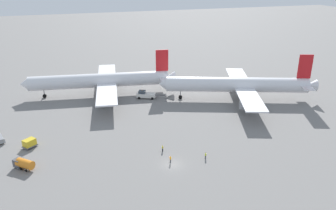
# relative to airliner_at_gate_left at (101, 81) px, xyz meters

# --- Properties ---
(ground_plane) EXTENTS (600.00, 600.00, 0.00)m
(ground_plane) POSITION_rel_airliner_at_gate_left_xyz_m (8.67, -50.94, -5.11)
(ground_plane) COLOR slate
(airliner_at_gate_left) EXTENTS (52.76, 45.69, 15.16)m
(airliner_at_gate_left) POSITION_rel_airliner_at_gate_left_xyz_m (0.00, 0.00, 0.00)
(airliner_at_gate_left) COLOR silver
(airliner_at_gate_left) RESTS_ON ground
(airliner_being_pushed) EXTENTS (50.44, 43.00, 15.65)m
(airliner_being_pushed) POSITION_rel_airliner_at_gate_left_xyz_m (42.71, -19.10, 0.08)
(airliner_being_pushed) COLOR silver
(airliner_being_pushed) RESTS_ON ground
(pushback_tug) EXTENTS (9.23, 4.94, 2.97)m
(pushback_tug) POSITION_rel_airliner_at_gate_left_xyz_m (13.55, -8.23, -3.85)
(pushback_tug) COLOR white
(pushback_tug) RESTS_ON ground
(gse_container_dolly_flat) EXTENTS (3.87, 3.71, 2.15)m
(gse_container_dolly_flat) POSITION_rel_airliner_at_gate_left_xyz_m (-22.23, -32.61, -3.94)
(gse_container_dolly_flat) COLOR slate
(gse_container_dolly_flat) RESTS_ON ground
(gse_fuel_bowser_stubby) EXTENTS (4.88, 4.70, 2.40)m
(gse_fuel_bowser_stubby) POSITION_rel_airliner_at_gate_left_xyz_m (-22.93, -42.57, -3.78)
(gse_fuel_bowser_stubby) COLOR orange
(gse_fuel_bowser_stubby) RESTS_ON ground
(ground_crew_ramp_agent_by_cones) EXTENTS (0.36, 0.50, 1.59)m
(ground_crew_ramp_agent_by_cones) POSITION_rel_airliner_at_gate_left_xyz_m (8.37, -44.62, -4.29)
(ground_crew_ramp_agent_by_cones) COLOR black
(ground_crew_ramp_agent_by_cones) RESTS_ON ground
(ground_crew_marshaller_foreground) EXTENTS (0.46, 0.36, 1.77)m
(ground_crew_marshaller_foreground) POSITION_rel_airliner_at_gate_left_xyz_m (8.52, -50.16, -4.18)
(ground_crew_marshaller_foreground) COLOR #4C4C51
(ground_crew_marshaller_foreground) RESTS_ON ground
(ground_crew_wing_walker_right) EXTENTS (0.36, 0.36, 1.59)m
(ground_crew_wing_walker_right) POSITION_rel_airliner_at_gate_left_xyz_m (16.83, -50.98, -4.29)
(ground_crew_wing_walker_right) COLOR #4C4C51
(ground_crew_wing_walker_right) RESTS_ON ground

